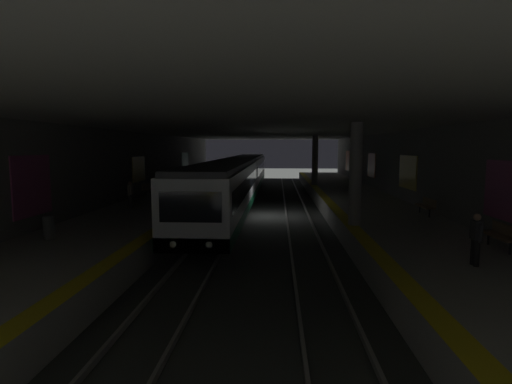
{
  "coord_description": "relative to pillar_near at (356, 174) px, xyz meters",
  "views": [
    {
      "loc": [
        -25.95,
        -0.88,
        4.52
      ],
      "look_at": [
        3.4,
        0.7,
        1.23
      ],
      "focal_mm": 28.09,
      "sensor_mm": 36.0,
      "label": 1
    }
  ],
  "objects": [
    {
      "name": "pillar_near",
      "position": [
        0.0,
        0.0,
        0.0
      ],
      "size": [
        0.56,
        0.56,
        4.55
      ],
      "color": "gray",
      "rests_on": "platform_left"
    },
    {
      "name": "trash_bin",
      "position": [
        -3.42,
        12.15,
        -1.85
      ],
      "size": [
        0.44,
        0.44,
        0.85
      ],
      "color": "#595B5E",
      "rests_on": "platform_right"
    },
    {
      "name": "person_waiting_near",
      "position": [
        16.54,
        11.21,
        -1.38
      ],
      "size": [
        0.6,
        0.23,
        1.64
      ],
      "color": "#2D2D2D",
      "rests_on": "platform_right"
    },
    {
      "name": "bench_left_mid",
      "position": [
        2.82,
        -4.18,
        -1.75
      ],
      "size": [
        1.7,
        0.47,
        0.86
      ],
      "color": "#262628",
      "rests_on": "platform_left"
    },
    {
      "name": "ceiling_slab",
      "position": [
        8.0,
        4.35,
        2.47
      ],
      "size": [
        60.0,
        19.4,
        0.4
      ],
      "color": "#ADAAA3",
      "rests_on": "wall_left"
    },
    {
      "name": "track_left",
      "position": [
        8.0,
        2.15,
        -3.25
      ],
      "size": [
        60.0,
        1.53,
        0.16
      ],
      "color": "gray",
      "rests_on": "ground"
    },
    {
      "name": "metro_train",
      "position": [
        14.64,
        6.55,
        -1.3
      ],
      "size": [
        37.42,
        2.83,
        3.49
      ],
      "color": "silver",
      "rests_on": "track_right"
    },
    {
      "name": "bench_right_near",
      "position": [
        10.5,
        12.88,
        -1.75
      ],
      "size": [
        1.7,
        0.47,
        0.86
      ],
      "color": "#262628",
      "rests_on": "platform_right"
    },
    {
      "name": "person_walking_mid",
      "position": [
        -6.12,
        -2.36,
        -1.44
      ],
      "size": [
        0.6,
        0.22,
        1.55
      ],
      "color": "black",
      "rests_on": "platform_left"
    },
    {
      "name": "platform_left",
      "position": [
        8.0,
        -2.2,
        -2.8
      ],
      "size": [
        60.0,
        5.3,
        1.06
      ],
      "color": "#A8A59E",
      "rests_on": "ground"
    },
    {
      "name": "wall_left",
      "position": [
        8.05,
        -5.1,
        -0.52
      ],
      "size": [
        60.0,
        0.56,
        5.6
      ],
      "color": "slate",
      "rests_on": "ground"
    },
    {
      "name": "backpack_on_floor",
      "position": [
        6.76,
        -1.55,
        -2.08
      ],
      "size": [
        0.3,
        0.2,
        0.4
      ],
      "color": "#1E512D",
      "rests_on": "platform_left"
    },
    {
      "name": "wall_right",
      "position": [
        8.02,
        13.8,
        -0.52
      ],
      "size": [
        60.0,
        0.56,
        5.6
      ],
      "color": "slate",
      "rests_on": "ground"
    },
    {
      "name": "ground_plane",
      "position": [
        8.0,
        4.35,
        -3.33
      ],
      "size": [
        120.0,
        120.0,
        0.0
      ],
      "primitive_type": "plane",
      "color": "#383A38"
    },
    {
      "name": "pillar_far",
      "position": [
        19.42,
        0.0,
        0.0
      ],
      "size": [
        0.56,
        0.56,
        4.55
      ],
      "color": "gray",
      "rests_on": "platform_left"
    },
    {
      "name": "bench_right_mid",
      "position": [
        16.43,
        12.88,
        -1.75
      ],
      "size": [
        1.7,
        0.47,
        0.86
      ],
      "color": "#262628",
      "rests_on": "platform_right"
    },
    {
      "name": "platform_right",
      "position": [
        8.0,
        10.9,
        -2.8
      ],
      "size": [
        60.0,
        5.3,
        1.06
      ],
      "color": "#A8A59E",
      "rests_on": "ground"
    },
    {
      "name": "bench_left_near",
      "position": [
        -4.15,
        -4.18,
        -1.75
      ],
      "size": [
        1.7,
        0.47,
        0.86
      ],
      "color": "#262628",
      "rests_on": "platform_left"
    },
    {
      "name": "person_standing_far",
      "position": [
        4.46,
        11.91,
        -1.45
      ],
      "size": [
        0.6,
        0.22,
        1.53
      ],
      "color": "#464646",
      "rests_on": "platform_right"
    },
    {
      "name": "track_right",
      "position": [
        8.0,
        6.55,
        -3.25
      ],
      "size": [
        60.0,
        1.53,
        0.16
      ],
      "color": "gray",
      "rests_on": "ground"
    }
  ]
}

